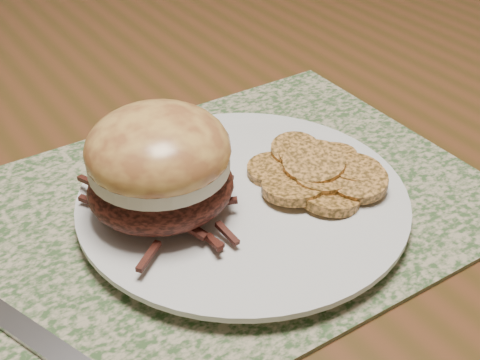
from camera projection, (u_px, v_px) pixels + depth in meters
name	position (u px, v px, depth m)	size (l,w,h in m)	color
dining_table	(58.00, 188.00, 0.73)	(1.50, 0.90, 0.75)	#573019
placemat	(223.00, 208.00, 0.57)	(0.45, 0.33, 0.00)	#344F28
dinner_plate	(243.00, 203.00, 0.56)	(0.26, 0.26, 0.02)	silver
pork_sandwich	(159.00, 165.00, 0.51)	(0.13, 0.12, 0.09)	black
roasted_potatoes	(318.00, 172.00, 0.57)	(0.12, 0.13, 0.03)	#BF7D38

